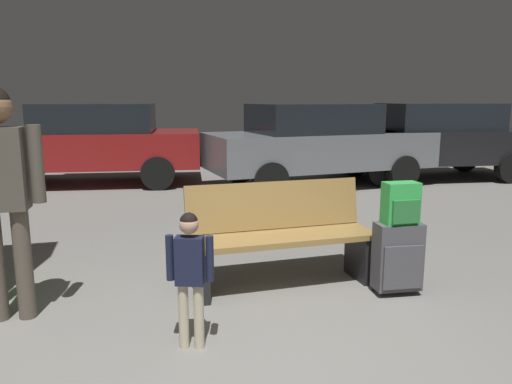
{
  "coord_description": "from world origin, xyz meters",
  "views": [
    {
      "loc": [
        -0.73,
        -2.55,
        1.61
      ],
      "look_at": [
        0.25,
        1.3,
        0.85
      ],
      "focal_mm": 34.48,
      "sensor_mm": 36.0,
      "label": 1
    }
  ],
  "objects_px": {
    "suitcase": "(398,257)",
    "adult": "(1,180)",
    "parked_car_side": "(431,139)",
    "bench": "(281,235)",
    "backpack_bright": "(401,204)",
    "child": "(190,266)",
    "parked_car_near": "(317,143)",
    "parked_car_far": "(91,142)"
  },
  "relations": [
    {
      "from": "suitcase",
      "to": "adult",
      "type": "bearing_deg",
      "value": 174.71
    },
    {
      "from": "parked_car_side",
      "to": "bench",
      "type": "bearing_deg",
      "value": -133.89
    },
    {
      "from": "backpack_bright",
      "to": "parked_car_side",
      "type": "bearing_deg",
      "value": 54.43
    },
    {
      "from": "parked_car_side",
      "to": "adult",
      "type": "bearing_deg",
      "value": -143.5
    },
    {
      "from": "suitcase",
      "to": "child",
      "type": "bearing_deg",
      "value": -164.76
    },
    {
      "from": "parked_car_near",
      "to": "parked_car_far",
      "type": "bearing_deg",
      "value": 163.04
    },
    {
      "from": "backpack_bright",
      "to": "parked_car_near",
      "type": "relative_size",
      "value": 0.08
    },
    {
      "from": "suitcase",
      "to": "adult",
      "type": "relative_size",
      "value": 0.36
    },
    {
      "from": "parked_car_near",
      "to": "backpack_bright",
      "type": "bearing_deg",
      "value": -103.74
    },
    {
      "from": "suitcase",
      "to": "backpack_bright",
      "type": "height_order",
      "value": "backpack_bright"
    },
    {
      "from": "bench",
      "to": "parked_car_far",
      "type": "distance_m",
      "value": 6.15
    },
    {
      "from": "suitcase",
      "to": "parked_car_near",
      "type": "bearing_deg",
      "value": 76.25
    },
    {
      "from": "child",
      "to": "parked_car_side",
      "type": "height_order",
      "value": "parked_car_side"
    },
    {
      "from": "adult",
      "to": "parked_car_near",
      "type": "xyz_separation_m",
      "value": [
        4.23,
        4.76,
        -0.24
      ]
    },
    {
      "from": "backpack_bright",
      "to": "child",
      "type": "height_order",
      "value": "backpack_bright"
    },
    {
      "from": "bench",
      "to": "backpack_bright",
      "type": "relative_size",
      "value": 4.77
    },
    {
      "from": "backpack_bright",
      "to": "child",
      "type": "bearing_deg",
      "value": -164.78
    },
    {
      "from": "backpack_bright",
      "to": "child",
      "type": "relative_size",
      "value": 0.37
    },
    {
      "from": "bench",
      "to": "child",
      "type": "height_order",
      "value": "child"
    },
    {
      "from": "adult",
      "to": "suitcase",
      "type": "bearing_deg",
      "value": -5.29
    },
    {
      "from": "child",
      "to": "backpack_bright",
      "type": "bearing_deg",
      "value": 15.22
    },
    {
      "from": "suitcase",
      "to": "bench",
      "type": "bearing_deg",
      "value": 152.83
    },
    {
      "from": "parked_car_near",
      "to": "adult",
      "type": "bearing_deg",
      "value": -131.62
    },
    {
      "from": "child",
      "to": "adult",
      "type": "relative_size",
      "value": 0.54
    },
    {
      "from": "child",
      "to": "bench",
      "type": "bearing_deg",
      "value": 46.18
    },
    {
      "from": "backpack_bright",
      "to": "bench",
      "type": "bearing_deg",
      "value": 152.82
    },
    {
      "from": "child",
      "to": "parked_car_near",
      "type": "height_order",
      "value": "parked_car_near"
    },
    {
      "from": "adult",
      "to": "parked_car_side",
      "type": "xyz_separation_m",
      "value": [
        6.79,
        5.02,
        -0.24
      ]
    },
    {
      "from": "adult",
      "to": "parked_car_far",
      "type": "relative_size",
      "value": 0.4
    },
    {
      "from": "child",
      "to": "parked_car_near",
      "type": "relative_size",
      "value": 0.21
    },
    {
      "from": "bench",
      "to": "parked_car_far",
      "type": "xyz_separation_m",
      "value": [
        -1.95,
        5.82,
        0.36
      ]
    },
    {
      "from": "backpack_bright",
      "to": "parked_car_side",
      "type": "xyz_separation_m",
      "value": [
        3.79,
        5.3,
        0.03
      ]
    },
    {
      "from": "adult",
      "to": "parked_car_far",
      "type": "bearing_deg",
      "value": 88.35
    },
    {
      "from": "bench",
      "to": "parked_car_near",
      "type": "xyz_separation_m",
      "value": [
        2.11,
        4.59,
        0.36
      ]
    },
    {
      "from": "suitcase",
      "to": "parked_car_far",
      "type": "height_order",
      "value": "parked_car_far"
    },
    {
      "from": "bench",
      "to": "adult",
      "type": "height_order",
      "value": "adult"
    },
    {
      "from": "backpack_bright",
      "to": "suitcase",
      "type": "bearing_deg",
      "value": 123.12
    },
    {
      "from": "adult",
      "to": "parked_car_near",
      "type": "distance_m",
      "value": 6.37
    },
    {
      "from": "bench",
      "to": "adult",
      "type": "distance_m",
      "value": 2.21
    },
    {
      "from": "bench",
      "to": "parked_car_far",
      "type": "height_order",
      "value": "parked_car_far"
    },
    {
      "from": "adult",
      "to": "parked_car_side",
      "type": "relative_size",
      "value": 0.4
    },
    {
      "from": "suitcase",
      "to": "parked_car_side",
      "type": "distance_m",
      "value": 6.53
    }
  ]
}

